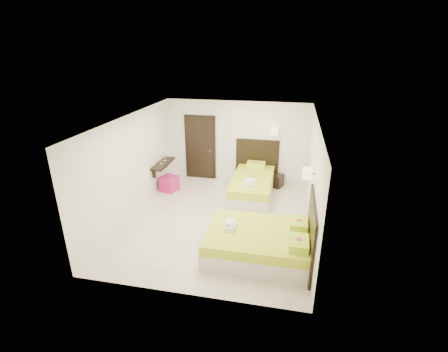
% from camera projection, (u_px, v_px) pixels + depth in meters
% --- Properties ---
extents(floor, '(5.50, 5.50, 0.00)m').
position_uv_depth(floor, '(218.00, 220.00, 8.34)').
color(floor, beige).
rests_on(floor, ground).
extents(bed_single, '(1.37, 2.29, 1.89)m').
position_uv_depth(bed_single, '(253.00, 184.00, 9.62)').
color(bed_single, beige).
rests_on(bed_single, ground).
extents(bed_double, '(2.17, 1.84, 1.79)m').
position_uv_depth(bed_double, '(262.00, 242.00, 6.83)').
color(bed_double, beige).
rests_on(bed_double, ground).
extents(nightstand, '(0.56, 0.53, 0.40)m').
position_uv_depth(nightstand, '(275.00, 180.00, 10.27)').
color(nightstand, black).
rests_on(nightstand, ground).
extents(ottoman, '(0.57, 0.57, 0.46)m').
position_uv_depth(ottoman, '(169.00, 184.00, 9.95)').
color(ottoman, '#A81656').
rests_on(ottoman, ground).
extents(door, '(1.02, 0.15, 2.14)m').
position_uv_depth(door, '(200.00, 148.00, 10.63)').
color(door, black).
rests_on(door, ground).
extents(console_shelf, '(0.35, 1.20, 0.78)m').
position_uv_depth(console_shelf, '(163.00, 164.00, 9.89)').
color(console_shelf, black).
rests_on(console_shelf, ground).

